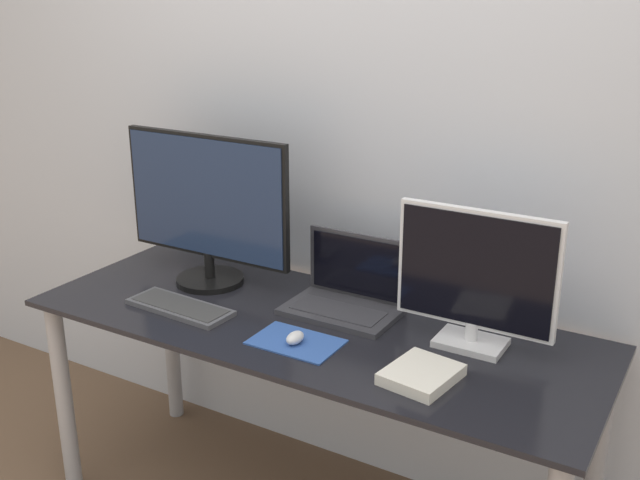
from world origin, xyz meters
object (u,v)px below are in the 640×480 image
at_px(monitor_left, 207,208).
at_px(monitor_right, 476,278).
at_px(keyboard, 180,307).
at_px(laptop, 348,292).
at_px(book, 421,375).
at_px(mouse, 295,338).

height_order(monitor_left, monitor_right, monitor_left).
relative_size(monitor_right, keyboard, 1.26).
xyz_separation_m(monitor_right, laptop, (-0.43, 0.04, -0.15)).
height_order(monitor_right, book, monitor_right).
bearing_deg(laptop, mouse, -92.11).
relative_size(keyboard, book, 1.70).
xyz_separation_m(laptop, mouse, (-0.01, -0.30, -0.04)).
height_order(laptop, keyboard, laptop).
bearing_deg(keyboard, laptop, 31.22).
distance_m(monitor_right, laptop, 0.46).
bearing_deg(monitor_left, laptop, 4.86).
xyz_separation_m(keyboard, mouse, (0.45, -0.02, 0.01)).
bearing_deg(laptop, monitor_right, -5.88).
bearing_deg(mouse, keyboard, 177.52).
bearing_deg(book, monitor_left, 164.21).
xyz_separation_m(monitor_right, keyboard, (-0.89, -0.24, -0.20)).
distance_m(keyboard, book, 0.85).
height_order(monitor_left, mouse, monitor_left).
bearing_deg(keyboard, book, -1.49).
distance_m(laptop, mouse, 0.30).
bearing_deg(monitor_left, monitor_right, 0.01).
relative_size(keyboard, mouse, 5.36).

